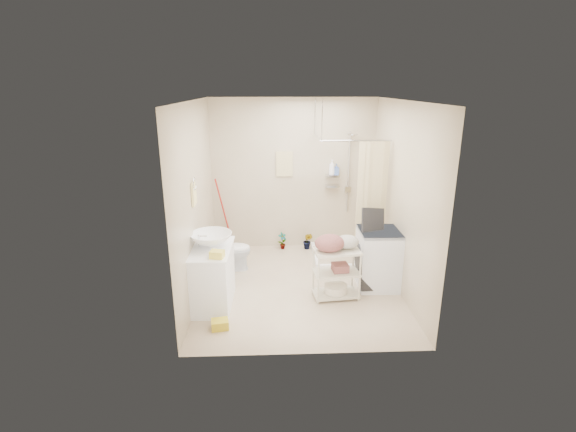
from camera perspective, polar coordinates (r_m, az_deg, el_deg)
The scene contains 23 objects.
floor at distance 6.14m, azimuth 1.48°, elevation -9.53°, with size 3.20×3.20×0.00m, color beige.
ceiling at distance 5.47m, azimuth 1.70°, elevation 15.51°, with size 2.80×3.20×0.04m, color silver.
wall_back at distance 7.22m, azimuth 0.71°, elevation 5.60°, with size 2.80×0.04×2.60m, color #C3B397.
wall_front at distance 4.15m, azimuth 3.09°, elevation -3.58°, with size 2.80×0.04×2.60m, color #C3B397.
wall_left at distance 5.74m, azimuth -12.50°, elevation 2.05°, with size 0.04×3.20×2.60m, color #C3B397.
wall_right at distance 5.93m, azimuth 15.22°, elevation 2.33°, with size 0.04×3.20×2.60m, color #C3B397.
vanity at distance 5.59m, azimuth -10.23°, elevation -8.12°, with size 0.51×0.90×0.79m, color white.
sink at distance 5.45m, azimuth -10.47°, elevation -3.22°, with size 0.54×0.54×0.19m, color white.
counter_basket at distance 5.11m, azimuth -9.67°, elevation -5.18°, with size 0.16×0.13×0.09m, color #EDDA4C.
floor_basket at distance 5.20m, azimuth -9.31°, elevation -14.20°, with size 0.29×0.22×0.16m, color gold.
toilet at distance 6.59m, azimuth -7.96°, elevation -4.60°, with size 0.37×0.64×0.66m, color white.
mop at distance 7.35m, azimuth -9.02°, elevation 0.30°, with size 0.12×0.12×1.28m, color #AE1C15, non-canonical shape.
potted_plant_a at distance 7.38m, azimuth -0.77°, elevation -3.42°, with size 0.16×0.11×0.30m, color brown.
potted_plant_b at distance 7.39m, azimuth 2.72°, elevation -3.42°, with size 0.17×0.13×0.30m, color #96532C.
hanging_towel at distance 7.15m, azimuth -0.49°, elevation 7.13°, with size 0.28×0.03×0.42m, color beige.
towel_ring at distance 5.51m, azimuth -12.76°, elevation 3.20°, with size 0.04×0.22×0.34m, color #FBE790, non-canonical shape.
tp_holder at distance 5.96m, azimuth -11.68°, elevation -3.20°, with size 0.08×0.12×0.14m, color white, non-canonical shape.
shower at distance 6.84m, azimuth 8.08°, elevation 2.61°, with size 1.10×1.10×2.10m, color white, non-canonical shape.
shampoo_bottle_a at distance 7.16m, azimuth 6.01°, elevation 6.63°, with size 0.10×0.10×0.26m, color white.
shampoo_bottle_b at distance 7.20m, azimuth 6.62°, elevation 6.37°, with size 0.08×0.08×0.18m, color #4865AA.
washing_machine at distance 6.12m, azimuth 12.30°, elevation -5.69°, with size 0.58×0.60×0.85m, color silver.
laundry_rack at distance 5.70m, azimuth 6.63°, elevation -7.22°, with size 0.60×0.35×0.83m, color beige, non-canonical shape.
ironing_board at distance 5.94m, azimuth 11.48°, elevation -4.49°, with size 0.34×0.10×1.20m, color black, non-canonical shape.
Camera 1 is at (-0.39, -5.45, 2.79)m, focal length 26.00 mm.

